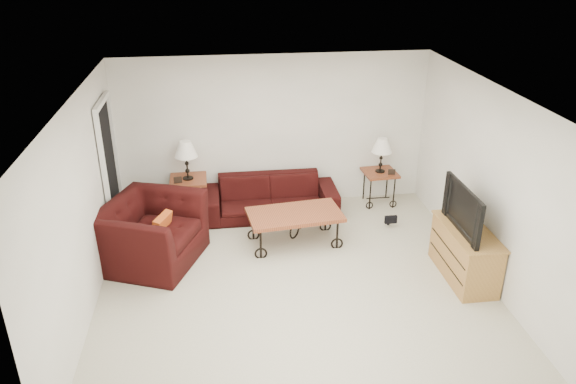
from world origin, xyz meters
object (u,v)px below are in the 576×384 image
at_px(sofa, 270,197).
at_px(backpack, 389,215).
at_px(lamp_right, 381,155).
at_px(side_table_left, 190,197).
at_px(lamp_left, 187,160).
at_px(coffee_table, 295,228).
at_px(tv_stand, 465,253).
at_px(television, 470,209).
at_px(side_table_right, 379,188).
at_px(armchair, 151,233).

distance_m(sofa, backpack, 1.90).
bearing_deg(lamp_right, backpack, -94.00).
height_order(side_table_left, lamp_left, lamp_left).
bearing_deg(backpack, coffee_table, -141.66).
distance_m(tv_stand, television, 0.66).
height_order(lamp_right, coffee_table, lamp_right).
bearing_deg(side_table_right, lamp_right, 0.00).
bearing_deg(sofa, tv_stand, -42.35).
xyz_separation_m(tv_stand, backpack, (-0.55, 1.52, -0.16)).
bearing_deg(armchair, television, -80.84).
bearing_deg(side_table_left, coffee_table, -36.88).
bearing_deg(coffee_table, side_table_left, 143.12).
bearing_deg(tv_stand, coffee_table, 151.04).
distance_m(coffee_table, tv_stand, 2.39).
relative_size(sofa, coffee_table, 1.60).
bearing_deg(side_table_right, television, -78.45).
bearing_deg(side_table_left, side_table_right, 0.00).
relative_size(side_table_right, television, 0.55).
bearing_deg(television, backpack, -160.82).
bearing_deg(tv_stand, sofa, 137.65).
xyz_separation_m(side_table_left, lamp_right, (3.14, 0.00, 0.56)).
bearing_deg(side_table_left, television, -32.65).
xyz_separation_m(coffee_table, tv_stand, (2.09, -1.16, 0.10)).
height_order(sofa, lamp_right, lamp_right).
xyz_separation_m(side_table_left, coffee_table, (1.55, -1.16, -0.06)).
xyz_separation_m(side_table_right, lamp_right, (0.00, 0.00, 0.58)).
relative_size(side_table_right, backpack, 1.54).
xyz_separation_m(sofa, coffee_table, (0.25, -0.98, -0.06)).
distance_m(lamp_left, backpack, 3.27).
distance_m(sofa, lamp_left, 1.45).
xyz_separation_m(lamp_right, backpack, (-0.06, -0.79, -0.68)).
height_order(television, backpack, television).
bearing_deg(coffee_table, backpack, 13.36).
relative_size(lamp_right, coffee_table, 0.43).
distance_m(lamp_left, tv_stand, 4.35).
bearing_deg(lamp_right, television, -78.45).
relative_size(lamp_right, armchair, 0.43).
xyz_separation_m(side_table_right, backpack, (-0.06, -0.79, -0.10)).
bearing_deg(side_table_right, side_table_left, 180.00).
bearing_deg(lamp_left, lamp_right, 0.00).
relative_size(sofa, television, 2.03).
xyz_separation_m(side_table_right, lamp_left, (-3.14, 0.00, 0.65)).
height_order(lamp_left, armchair, lamp_left).
distance_m(side_table_left, lamp_right, 3.19).
bearing_deg(sofa, side_table_left, 172.07).
bearing_deg(backpack, lamp_right, 110.97).
height_order(sofa, lamp_left, lamp_left).
bearing_deg(side_table_right, backpack, -94.00).
height_order(sofa, side_table_left, side_table_left).
bearing_deg(coffee_table, side_table_right, 36.05).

